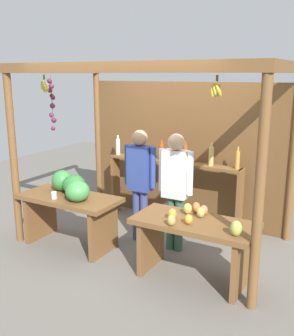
% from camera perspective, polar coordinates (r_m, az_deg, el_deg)
% --- Properties ---
extents(ground_plane, '(12.00, 12.00, 0.00)m').
position_cam_1_polar(ground_plane, '(5.56, 0.98, -10.56)').
color(ground_plane, slate).
rests_on(ground_plane, ground).
extents(market_stall, '(3.40, 2.00, 2.42)m').
position_cam_1_polar(market_stall, '(5.55, 3.25, 4.47)').
color(market_stall, brown).
rests_on(market_stall, ground).
extents(fruit_counter_left, '(1.38, 0.66, 1.00)m').
position_cam_1_polar(fruit_counter_left, '(5.28, -11.28, -4.52)').
color(fruit_counter_left, brown).
rests_on(fruit_counter_left, ground).
extents(fruit_counter_right, '(1.38, 0.64, 0.87)m').
position_cam_1_polar(fruit_counter_right, '(4.40, 7.02, -9.81)').
color(fruit_counter_right, brown).
rests_on(fruit_counter_right, ground).
extents(bottle_shelf_unit, '(2.18, 0.22, 1.34)m').
position_cam_1_polar(bottle_shelf_unit, '(5.92, 3.76, -0.82)').
color(bottle_shelf_unit, brown).
rests_on(bottle_shelf_unit, ground).
extents(vendor_man, '(0.48, 0.21, 1.57)m').
position_cam_1_polar(vendor_man, '(5.25, -1.05, -1.17)').
color(vendor_man, '#3C4278').
rests_on(vendor_man, ground).
extents(vendor_woman, '(0.48, 0.21, 1.57)m').
position_cam_1_polar(vendor_woman, '(4.97, 4.23, -2.11)').
color(vendor_woman, '#345945').
rests_on(vendor_woman, ground).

